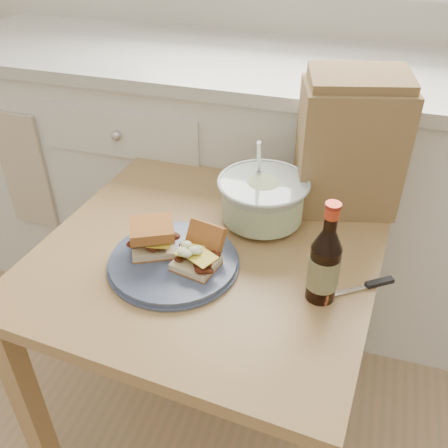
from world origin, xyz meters
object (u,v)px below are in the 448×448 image
(coleslaw_bowl, at_px, (263,202))
(paper_bag, at_px, (349,149))
(dining_table, at_px, (211,277))
(beer_bottle, at_px, (324,264))
(plate, at_px, (174,262))

(coleslaw_bowl, xyz_separation_m, paper_bag, (0.19, 0.14, 0.11))
(dining_table, xyz_separation_m, coleslaw_bowl, (0.10, 0.15, 0.16))
(dining_table, xyz_separation_m, paper_bag, (0.29, 0.29, 0.27))
(paper_bag, bearing_deg, dining_table, -149.52)
(dining_table, bearing_deg, beer_bottle, -13.58)
(dining_table, distance_m, coleslaw_bowl, 0.24)
(plate, bearing_deg, paper_bag, 47.35)
(dining_table, relative_size, coleslaw_bowl, 3.68)
(dining_table, distance_m, paper_bag, 0.49)
(plate, relative_size, beer_bottle, 1.24)
(plate, bearing_deg, dining_table, 55.23)
(dining_table, height_order, coleslaw_bowl, coleslaw_bowl)
(dining_table, bearing_deg, coleslaw_bowl, 61.96)
(plate, relative_size, coleslaw_bowl, 1.27)
(dining_table, height_order, plate, plate)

